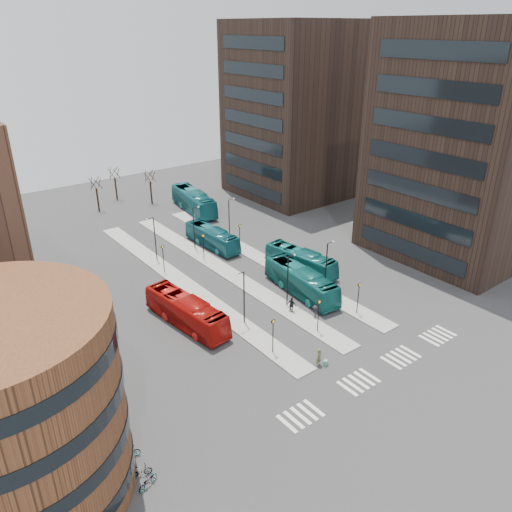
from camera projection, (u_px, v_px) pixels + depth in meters
ground at (402, 401)px, 42.28m from camera, size 160.00×160.00×0.00m
island_left at (183, 283)px, 61.60m from camera, size 2.50×45.00×0.15m
island_mid at (223, 270)px, 64.92m from camera, size 2.50×45.00×0.15m
island_right at (259, 258)px, 68.24m from camera, size 2.50×45.00×0.15m
suitcase at (326, 363)px, 46.66m from camera, size 0.54×0.49×0.54m
red_bus at (186, 311)px, 52.51m from camera, size 4.00×11.80×3.22m
teal_bus_a at (301, 281)px, 58.72m from camera, size 3.74×11.76×3.22m
teal_bus_b at (212, 237)px, 71.23m from camera, size 2.80×10.57×2.92m
teal_bus_c at (301, 261)px, 64.16m from camera, size 3.79×10.80×2.94m
teal_bus_d at (194, 201)px, 84.79m from camera, size 5.02×13.50×3.67m
traveller at (319, 357)px, 46.36m from camera, size 0.76×0.60×1.85m
commuter_a at (217, 323)px, 51.87m from camera, size 0.95×0.82×1.67m
commuter_b at (292, 305)px, 55.04m from camera, size 0.80×1.16×1.83m
commuter_c at (315, 312)px, 54.09m from camera, size 0.97×1.11×1.49m
bicycle_near at (148, 481)px, 34.31m from camera, size 1.81×1.13×0.90m
bicycle_mid at (141, 471)px, 35.06m from camera, size 1.69×0.93×0.98m
bicycle_far at (128, 452)px, 36.63m from camera, size 1.97×1.34×0.98m
crosswalk_stripes at (379, 370)px, 46.12m from camera, size 22.35×2.40×0.01m
round_building at (2, 414)px, 31.03m from camera, size 15.16×15.16×14.00m
tower_near at (470, 143)px, 65.18m from camera, size 20.12×20.00×30.00m
tower_far at (296, 111)px, 89.62m from camera, size 20.12×20.00×30.00m
sign_poles at (253, 274)px, 58.69m from camera, size 12.45×22.12×3.65m
lamp_posts at (236, 249)px, 62.36m from camera, size 14.04×20.24×6.12m
bare_trees at (121, 190)px, 87.66m from camera, size 10.97×8.14×5.90m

